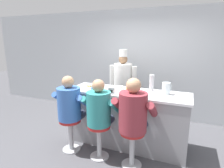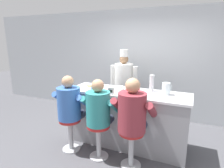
% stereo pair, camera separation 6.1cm
% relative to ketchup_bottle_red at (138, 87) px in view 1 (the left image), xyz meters
% --- Properties ---
extents(ground_plane, '(20.00, 20.00, 0.00)m').
position_rel_ketchup_bottle_red_xyz_m(ground_plane, '(-0.22, -0.29, -1.15)').
color(ground_plane, '#4C4C51').
extents(wall_back, '(10.00, 0.06, 2.70)m').
position_rel_ketchup_bottle_red_xyz_m(wall_back, '(-0.22, 1.62, 0.20)').
color(wall_back, '#B2B7BC').
rests_on(wall_back, ground_plane).
extents(diner_counter, '(2.23, 0.70, 1.04)m').
position_rel_ketchup_bottle_red_xyz_m(diner_counter, '(-0.22, 0.06, -0.63)').
color(diner_counter, gray).
rests_on(diner_counter, ground_plane).
extents(ketchup_bottle_red, '(0.07, 0.07, 0.24)m').
position_rel_ketchup_bottle_red_xyz_m(ketchup_bottle_red, '(0.00, 0.00, 0.00)').
color(ketchup_bottle_red, red).
rests_on(ketchup_bottle_red, diner_counter).
extents(mustard_bottle_yellow, '(0.07, 0.07, 0.22)m').
position_rel_ketchup_bottle_red_xyz_m(mustard_bottle_yellow, '(-0.16, -0.08, -0.01)').
color(mustard_bottle_yellow, yellow).
rests_on(mustard_bottle_yellow, diner_counter).
extents(hot_sauce_bottle_orange, '(0.03, 0.03, 0.14)m').
position_rel_ketchup_bottle_red_xyz_m(hot_sauce_bottle_orange, '(-0.08, -0.17, -0.04)').
color(hot_sauce_bottle_orange, orange).
rests_on(hot_sauce_bottle_orange, diner_counter).
extents(water_pitcher_clear, '(0.16, 0.14, 0.21)m').
position_rel_ketchup_bottle_red_xyz_m(water_pitcher_clear, '(0.45, 0.14, -0.01)').
color(water_pitcher_clear, silver).
rests_on(water_pitcher_clear, diner_counter).
extents(breakfast_plate, '(0.26, 0.26, 0.05)m').
position_rel_ketchup_bottle_red_xyz_m(breakfast_plate, '(-1.01, 0.06, -0.10)').
color(breakfast_plate, white).
rests_on(breakfast_plate, diner_counter).
extents(cereal_bowl, '(0.14, 0.14, 0.06)m').
position_rel_ketchup_bottle_red_xyz_m(cereal_bowl, '(-0.81, -0.09, -0.08)').
color(cereal_bowl, '#4C7FB7').
rests_on(cereal_bowl, diner_counter).
extents(coffee_mug_white, '(0.13, 0.09, 0.08)m').
position_rel_ketchup_bottle_red_xyz_m(coffee_mug_white, '(-0.34, 0.09, -0.07)').
color(coffee_mug_white, white).
rests_on(coffee_mug_white, diner_counter).
extents(cup_stack_steel, '(0.09, 0.09, 0.30)m').
position_rel_ketchup_bottle_red_xyz_m(cup_stack_steel, '(0.18, 0.26, 0.04)').
color(cup_stack_steel, '#B7BABF').
rests_on(cup_stack_steel, diner_counter).
extents(napkin_dispenser_chrome, '(0.11, 0.06, 0.12)m').
position_rel_ketchup_bottle_red_xyz_m(napkin_dispenser_chrome, '(-0.41, -0.21, -0.05)').
color(napkin_dispenser_chrome, silver).
rests_on(napkin_dispenser_chrome, diner_counter).
extents(diner_seated_blue, '(0.60, 0.60, 1.37)m').
position_rel_ketchup_bottle_red_xyz_m(diner_seated_blue, '(-1.07, -0.51, -0.32)').
color(diner_seated_blue, '#B2B5BA').
rests_on(diner_seated_blue, ground_plane).
extents(diner_seated_teal, '(0.59, 0.58, 1.35)m').
position_rel_ketchup_bottle_red_xyz_m(diner_seated_teal, '(-0.50, -0.51, -0.33)').
color(diner_seated_teal, '#B2B5BA').
rests_on(diner_seated_teal, ground_plane).
extents(diner_seated_maroon, '(0.64, 0.64, 1.42)m').
position_rel_ketchup_bottle_red_xyz_m(diner_seated_maroon, '(0.07, -0.51, -0.30)').
color(diner_seated_maroon, '#B2B5BA').
rests_on(diner_seated_maroon, ground_plane).
extents(cook_in_whites_near, '(0.68, 0.43, 1.73)m').
position_rel_ketchup_bottle_red_xyz_m(cook_in_whites_near, '(-0.66, 1.08, -0.20)').
color(cook_in_whites_near, '#232328').
rests_on(cook_in_whites_near, ground_plane).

